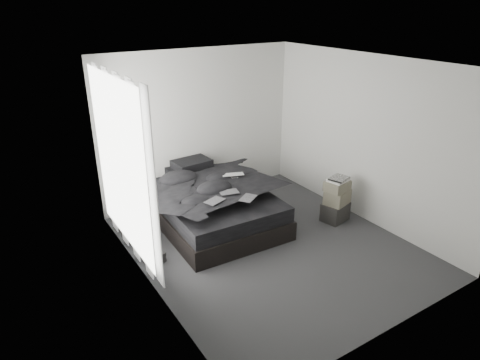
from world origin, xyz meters
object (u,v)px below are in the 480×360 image
bed (214,215)px  box_lower (335,212)px  laptop (234,172)px  side_stand (135,214)px

bed → box_lower: 1.96m
laptop → side_stand: size_ratio=0.47×
laptop → bed: bearing=-154.5°
bed → laptop: laptop is taller
bed → laptop: size_ratio=6.24×
bed → side_stand: side_stand is taller
bed → side_stand: size_ratio=2.91×
side_stand → box_lower: side_stand is taller
laptop → side_stand: bearing=-168.7°
side_stand → bed: bearing=-13.7°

